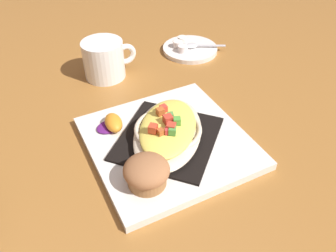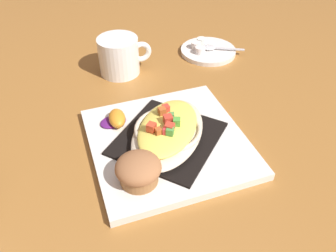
{
  "view_description": "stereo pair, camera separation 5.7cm",
  "coord_description": "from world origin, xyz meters",
  "px_view_note": "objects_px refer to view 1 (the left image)",
  "views": [
    {
      "loc": [
        -0.11,
        -0.42,
        0.42
      ],
      "look_at": [
        0.0,
        0.0,
        0.04
      ],
      "focal_mm": 36.91,
      "sensor_mm": 36.0,
      "label": 1
    },
    {
      "loc": [
        -0.05,
        -0.43,
        0.42
      ],
      "look_at": [
        0.0,
        0.0,
        0.04
      ],
      "focal_mm": 36.91,
      "sensor_mm": 36.0,
      "label": 2
    }
  ],
  "objects_px": {
    "square_plate": "(168,142)",
    "orange_garnish": "(113,123)",
    "creamer_cup_0": "(182,40)",
    "muffin": "(147,172)",
    "coffee_mug": "(105,61)",
    "creamer_cup_1": "(178,44)",
    "gratin_dish": "(168,130)",
    "creamer_saucer": "(190,49)",
    "spoon": "(193,46)",
    "creamer_cup_2": "(183,49)"
  },
  "relations": [
    {
      "from": "square_plate",
      "to": "orange_garnish",
      "type": "xyz_separation_m",
      "value": [
        -0.09,
        0.05,
        0.02
      ]
    },
    {
      "from": "square_plate",
      "to": "creamer_cup_2",
      "type": "bearing_deg",
      "value": 69.38
    },
    {
      "from": "creamer_cup_0",
      "to": "square_plate",
      "type": "bearing_deg",
      "value": -109.9
    },
    {
      "from": "muffin",
      "to": "creamer_cup_0",
      "type": "xyz_separation_m",
      "value": [
        0.18,
        0.43,
        -0.02
      ]
    },
    {
      "from": "gratin_dish",
      "to": "muffin",
      "type": "height_order",
      "value": "gratin_dish"
    },
    {
      "from": "creamer_saucer",
      "to": "creamer_cup_1",
      "type": "xyz_separation_m",
      "value": [
        -0.03,
        0.01,
        0.01
      ]
    },
    {
      "from": "creamer_saucer",
      "to": "orange_garnish",
      "type": "bearing_deg",
      "value": -130.45
    },
    {
      "from": "square_plate",
      "to": "creamer_saucer",
      "type": "bearing_deg",
      "value": 66.65
    },
    {
      "from": "creamer_saucer",
      "to": "creamer_cup_1",
      "type": "height_order",
      "value": "creamer_cup_1"
    },
    {
      "from": "gratin_dish",
      "to": "creamer_saucer",
      "type": "xyz_separation_m",
      "value": [
        0.14,
        0.32,
        -0.03
      ]
    },
    {
      "from": "creamer_saucer",
      "to": "coffee_mug",
      "type": "bearing_deg",
      "value": -163.46
    },
    {
      "from": "creamer_cup_0",
      "to": "creamer_cup_2",
      "type": "height_order",
      "value": "same"
    },
    {
      "from": "square_plate",
      "to": "creamer_cup_0",
      "type": "distance_m",
      "value": 0.37
    },
    {
      "from": "muffin",
      "to": "coffee_mug",
      "type": "relative_size",
      "value": 0.58
    },
    {
      "from": "creamer_saucer",
      "to": "creamer_cup_2",
      "type": "distance_m",
      "value": 0.03
    },
    {
      "from": "creamer_cup_1",
      "to": "orange_garnish",
      "type": "bearing_deg",
      "value": -125.74
    },
    {
      "from": "gratin_dish",
      "to": "creamer_saucer",
      "type": "height_order",
      "value": "gratin_dish"
    },
    {
      "from": "creamer_saucer",
      "to": "creamer_cup_2",
      "type": "relative_size",
      "value": 5.64
    },
    {
      "from": "creamer_cup_1",
      "to": "creamer_saucer",
      "type": "bearing_deg",
      "value": -15.0
    },
    {
      "from": "coffee_mug",
      "to": "creamer_saucer",
      "type": "xyz_separation_m",
      "value": [
        0.22,
        0.06,
        -0.03
      ]
    },
    {
      "from": "muffin",
      "to": "coffee_mug",
      "type": "xyz_separation_m",
      "value": [
        -0.02,
        0.34,
        -0.0
      ]
    },
    {
      "from": "coffee_mug",
      "to": "square_plate",
      "type": "bearing_deg",
      "value": -72.97
    },
    {
      "from": "orange_garnish",
      "to": "creamer_saucer",
      "type": "bearing_deg",
      "value": 49.55
    },
    {
      "from": "orange_garnish",
      "to": "spoon",
      "type": "bearing_deg",
      "value": 48.58
    },
    {
      "from": "gratin_dish",
      "to": "creamer_cup_0",
      "type": "distance_m",
      "value": 0.37
    },
    {
      "from": "creamer_cup_0",
      "to": "creamer_cup_1",
      "type": "distance_m",
      "value": 0.03
    },
    {
      "from": "gratin_dish",
      "to": "spoon",
      "type": "height_order",
      "value": "gratin_dish"
    },
    {
      "from": "square_plate",
      "to": "creamer_cup_2",
      "type": "height_order",
      "value": "creamer_cup_2"
    },
    {
      "from": "orange_garnish",
      "to": "square_plate",
      "type": "bearing_deg",
      "value": -31.85
    },
    {
      "from": "gratin_dish",
      "to": "creamer_cup_2",
      "type": "relative_size",
      "value": 9.08
    },
    {
      "from": "orange_garnish",
      "to": "spoon",
      "type": "relative_size",
      "value": 0.54
    },
    {
      "from": "square_plate",
      "to": "creamer_cup_2",
      "type": "relative_size",
      "value": 10.84
    },
    {
      "from": "square_plate",
      "to": "orange_garnish",
      "type": "distance_m",
      "value": 0.1
    },
    {
      "from": "muffin",
      "to": "creamer_cup_0",
      "type": "relative_size",
      "value": 2.88
    },
    {
      "from": "coffee_mug",
      "to": "creamer_saucer",
      "type": "distance_m",
      "value": 0.23
    },
    {
      "from": "creamer_saucer",
      "to": "creamer_cup_2",
      "type": "bearing_deg",
      "value": -143.44
    },
    {
      "from": "spoon",
      "to": "creamer_cup_2",
      "type": "relative_size",
      "value": 4.39
    },
    {
      "from": "creamer_cup_1",
      "to": "creamer_cup_2",
      "type": "bearing_deg",
      "value": -79.22
    },
    {
      "from": "square_plate",
      "to": "creamer_cup_1",
      "type": "bearing_deg",
      "value": 71.68
    },
    {
      "from": "gratin_dish",
      "to": "muffin",
      "type": "xyz_separation_m",
      "value": [
        -0.05,
        -0.09,
        0.0
      ]
    },
    {
      "from": "spoon",
      "to": "creamer_cup_2",
      "type": "bearing_deg",
      "value": -151.94
    },
    {
      "from": "creamer_cup_0",
      "to": "muffin",
      "type": "bearing_deg",
      "value": -112.55
    },
    {
      "from": "coffee_mug",
      "to": "creamer_cup_2",
      "type": "relative_size",
      "value": 4.95
    },
    {
      "from": "square_plate",
      "to": "creamer_cup_0",
      "type": "bearing_deg",
      "value": 70.1
    },
    {
      "from": "muffin",
      "to": "spoon",
      "type": "xyz_separation_m",
      "value": [
        0.2,
        0.4,
        -0.02
      ]
    },
    {
      "from": "orange_garnish",
      "to": "creamer_saucer",
      "type": "distance_m",
      "value": 0.35
    },
    {
      "from": "orange_garnish",
      "to": "creamer_cup_0",
      "type": "bearing_deg",
      "value": 53.89
    },
    {
      "from": "creamer_cup_0",
      "to": "spoon",
      "type": "bearing_deg",
      "value": -58.07
    },
    {
      "from": "coffee_mug",
      "to": "creamer_cup_0",
      "type": "relative_size",
      "value": 4.95
    },
    {
      "from": "orange_garnish",
      "to": "creamer_saucer",
      "type": "relative_size",
      "value": 0.42
    }
  ]
}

